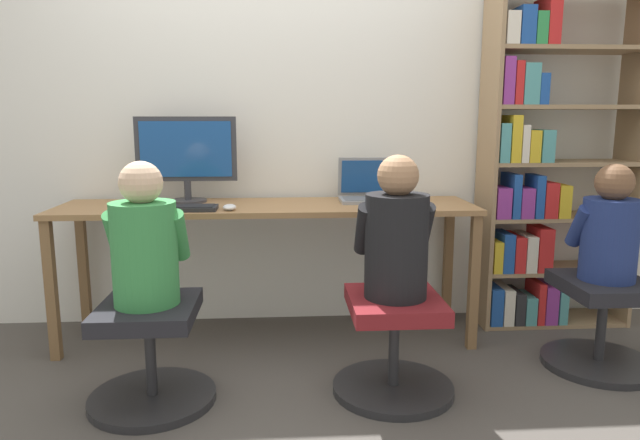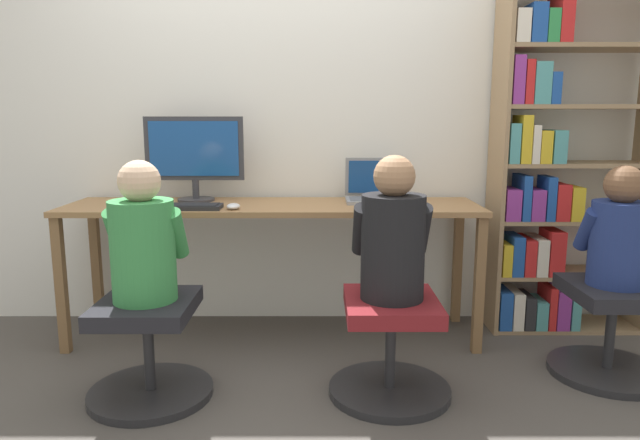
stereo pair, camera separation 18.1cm
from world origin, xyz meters
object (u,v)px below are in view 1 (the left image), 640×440
(desktop_monitor, at_px, (186,156))
(keyboard, at_px, (175,208))
(person_at_monitor, at_px, (144,243))
(person_near_shelf, at_px, (610,230))
(office_chair_right, at_px, (394,343))
(person_at_laptop, at_px, (396,236))
(office_chair_side, at_px, (602,322))
(bookshelf, at_px, (538,177))
(laptop, at_px, (368,192))
(office_chair_left, at_px, (150,352))

(desktop_monitor, height_order, keyboard, desktop_monitor)
(person_at_monitor, height_order, person_near_shelf, person_at_monitor)
(office_chair_right, distance_m, person_at_laptop, 0.50)
(keyboard, height_order, person_at_laptop, person_at_laptop)
(person_at_laptop, distance_m, office_chair_side, 1.22)
(person_at_monitor, bearing_deg, office_chair_right, 0.98)
(keyboard, distance_m, bookshelf, 2.09)
(desktop_monitor, xyz_separation_m, keyboard, (-0.02, -0.30, -0.25))
(person_at_laptop, relative_size, bookshelf, 0.32)
(office_chair_right, distance_m, person_near_shelf, 1.21)
(bookshelf, bearing_deg, keyboard, -171.95)
(office_chair_right, xyz_separation_m, person_at_laptop, (-0.00, 0.00, 0.50))
(laptop, distance_m, office_chair_side, 1.40)
(person_at_monitor, relative_size, person_near_shelf, 1.07)
(keyboard, relative_size, person_at_laptop, 0.68)
(person_near_shelf, bearing_deg, bookshelf, 98.04)
(person_at_monitor, distance_m, person_near_shelf, 2.20)
(person_at_monitor, bearing_deg, desktop_monitor, 86.70)
(office_chair_left, bearing_deg, office_chair_right, 1.21)
(laptop, xyz_separation_m, office_chair_right, (0.01, -0.82, -0.59))
(office_chair_right, height_order, person_at_laptop, person_at_laptop)
(person_at_laptop, xyz_separation_m, office_chair_side, (1.10, 0.20, -0.50))
(keyboard, height_order, person_at_monitor, person_at_monitor)
(office_chair_side, bearing_deg, office_chair_right, -169.54)
(office_chair_right, relative_size, person_at_laptop, 0.88)
(office_chair_side, xyz_separation_m, person_near_shelf, (-0.00, 0.00, 0.47))
(laptop, distance_m, keyboard, 1.09)
(desktop_monitor, distance_m, keyboard, 0.39)
(keyboard, height_order, person_near_shelf, person_near_shelf)
(keyboard, xyz_separation_m, office_chair_side, (2.15, -0.34, -0.55))
(keyboard, xyz_separation_m, bookshelf, (2.07, 0.29, 0.12))
(laptop, bearing_deg, person_near_shelf, -29.21)
(keyboard, relative_size, office_chair_right, 0.78)
(person_at_monitor, xyz_separation_m, bookshelf, (2.10, 0.85, 0.18))
(laptop, xyz_separation_m, person_near_shelf, (1.10, -0.62, -0.12))
(desktop_monitor, xyz_separation_m, bookshelf, (2.05, -0.00, -0.13))
(office_chair_side, relative_size, person_near_shelf, 0.97)
(laptop, relative_size, bookshelf, 0.17)
(person_at_laptop, bearing_deg, keyboard, 153.04)
(office_chair_side, bearing_deg, person_at_laptop, -169.77)
(office_chair_left, relative_size, person_at_monitor, 0.90)
(person_at_monitor, relative_size, bookshelf, 0.31)
(office_chair_left, bearing_deg, person_near_shelf, 6.00)
(office_chair_right, bearing_deg, person_near_shelf, 10.66)
(office_chair_right, relative_size, office_chair_side, 1.00)
(laptop, bearing_deg, bookshelf, 0.60)
(bookshelf, bearing_deg, person_at_monitor, -157.85)
(desktop_monitor, bearing_deg, office_chair_right, -38.95)
(laptop, relative_size, keyboard, 0.76)
(laptop, height_order, bookshelf, bookshelf)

